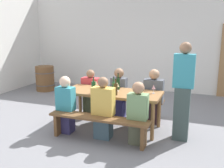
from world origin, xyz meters
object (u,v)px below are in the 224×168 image
object	(u,v)px
wine_barrel	(45,78)
wine_glass_0	(96,83)
bench_near	(98,122)
wine_bottle_0	(118,83)
tasting_table	(112,95)
wine_bottle_1	(116,89)
seated_guest_near_2	(138,114)
seated_guest_far_0	(91,94)
wine_bottle_3	(114,87)
seated_guest_near_1	(103,110)
wine_glass_2	(117,85)
wine_glass_3	(154,87)
wine_glass_1	(117,82)
seated_guest_far_2	(153,98)
bench_far	(123,101)
wine_glass_4	(69,86)
seated_guest_far_1	(119,94)
seated_guest_near_0	(66,106)
standing_host	(183,93)
wine_bottle_2	(94,87)

from	to	relation	value
wine_barrel	wine_glass_0	bearing A→B (deg)	-37.65
bench_near	wine_bottle_0	distance (m)	1.04
bench_near	tasting_table	bearing A→B (deg)	90.00
wine_bottle_1	wine_glass_0	xyz separation A→B (m)	(-0.53, 0.31, 0.00)
seated_guest_near_2	seated_guest_far_0	bearing A→B (deg)	52.08
wine_bottle_3	wine_glass_0	xyz separation A→B (m)	(-0.44, 0.16, 0.01)
seated_guest_near_1	seated_guest_far_0	xyz separation A→B (m)	(-0.75, 1.08, -0.04)
wine_glass_2	wine_glass_3	world-z (taller)	wine_glass_2
bench_near	wine_glass_1	size ratio (longest dim) A/B	10.37
tasting_table	seated_guest_far_2	xyz separation A→B (m)	(0.73, 0.54, -0.12)
bench_far	seated_guest_far_2	xyz separation A→B (m)	(0.73, -0.15, 0.20)
wine_glass_4	seated_guest_far_1	xyz separation A→B (m)	(0.76, 0.82, -0.30)
seated_guest_near_0	wine_glass_1	bearing A→B (deg)	-39.49
bench_far	wine_bottle_3	xyz separation A→B (m)	(0.07, -0.78, 0.51)
bench_near	wine_bottle_1	distance (m)	0.71
wine_bottle_3	standing_host	size ratio (longest dim) A/B	0.18
standing_host	wine_bottle_2	bearing A→B (deg)	6.20
wine_bottle_3	seated_guest_near_1	distance (m)	0.56
seated_guest_near_0	standing_host	size ratio (longest dim) A/B	0.63
wine_glass_4	seated_guest_near_0	distance (m)	0.42
wine_glass_2	seated_guest_near_0	xyz separation A→B (m)	(-0.83, -0.60, -0.35)
bench_far	wine_bottle_1	world-z (taller)	wine_bottle_1
wine_glass_4	wine_glass_1	bearing A→B (deg)	38.12
tasting_table	wine_glass_3	xyz separation A→B (m)	(0.80, 0.13, 0.20)
wine_bottle_1	seated_guest_far_2	world-z (taller)	seated_guest_far_2
standing_host	bench_far	bearing A→B (deg)	-30.04
bench_near	wine_bottle_3	bearing A→B (deg)	83.47
bench_near	seated_guest_far_0	distance (m)	1.44
wine_glass_0	wine_glass_2	distance (m)	0.46
tasting_table	wine_glass_3	distance (m)	0.84
wine_glass_2	seated_guest_near_1	xyz separation A→B (m)	(-0.06, -0.60, -0.34)
standing_host	wine_glass_2	bearing A→B (deg)	-6.88
wine_bottle_0	wine_barrel	bearing A→B (deg)	148.07
wine_glass_1	wine_glass_4	xyz separation A→B (m)	(-0.78, -0.61, -0.03)
bench_far	seated_guest_near_1	xyz separation A→B (m)	(0.03, -1.23, 0.18)
bench_far	wine_barrel	distance (m)	3.46
seated_guest_far_0	standing_host	xyz separation A→B (m)	(2.08, -0.64, 0.36)
bench_near	wine_bottle_0	xyz separation A→B (m)	(0.06, 0.90, 0.52)
seated_guest_far_1	wine_glass_4	bearing A→B (deg)	-42.70
bench_near	seated_guest_far_0	xyz separation A→B (m)	(-0.72, 1.23, 0.15)
wine_bottle_1	wine_glass_3	size ratio (longest dim) A/B	1.90
wine_glass_0	seated_guest_far_0	xyz separation A→B (m)	(-0.35, 0.47, -0.37)
seated_guest_far_0	seated_guest_far_2	bearing A→B (deg)	90.00
wine_glass_1	seated_guest_near_2	world-z (taller)	seated_guest_near_2
seated_guest_far_1	wine_barrel	size ratio (longest dim) A/B	1.43
seated_guest_near_1	wine_glass_0	bearing A→B (deg)	33.57
wine_bottle_1	seated_guest_far_2	bearing A→B (deg)	53.95
tasting_table	wine_bottle_3	size ratio (longest dim) A/B	6.10
wine_bottle_2	seated_guest_near_0	size ratio (longest dim) A/B	0.29
wine_glass_2	seated_guest_near_0	distance (m)	1.08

